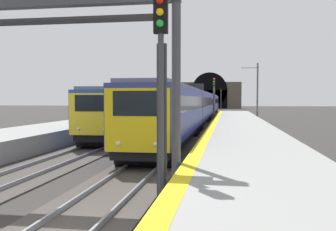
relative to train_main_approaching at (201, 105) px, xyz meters
name	(u,v)px	position (x,y,z in m)	size (l,w,h in m)	color
platform_right	(279,230)	(-44.86, -4.65, -1.72)	(112.00, 4.75, 1.09)	gray
platform_right_edge_strip	(170,198)	(-44.86, -2.52, -1.17)	(112.00, 0.50, 0.01)	yellow
train_main_approaching	(201,105)	(0.00, 0.00, 0.00)	(75.06, 2.89, 4.86)	navy
train_adjacent_platform	(154,107)	(-11.81, 4.41, -0.07)	(39.72, 3.42, 4.74)	#264C99
railway_signal_near	(161,82)	(-42.24, -1.87, 1.27)	(0.39, 0.38, 5.89)	#38383D
railway_signal_mid	(214,96)	(-3.12, -1.87, 1.25)	(0.39, 0.38, 5.87)	#4C4C54
railway_signal_far	(221,98)	(47.99, -1.87, 1.24)	(0.39, 0.38, 5.84)	#38383D
overhead_signal_gantry	(47,43)	(-40.72, 2.21, 2.65)	(0.70, 8.84, 6.42)	#3F3F47
tunnel_portal	(210,95)	(70.25, 2.21, 2.09)	(2.59, 20.47, 11.78)	#51473D
catenary_mast_far	(257,92)	(-3.24, -7.39, 1.70)	(0.22, 2.20, 7.70)	#595B60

